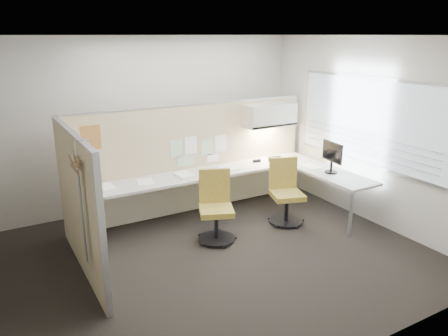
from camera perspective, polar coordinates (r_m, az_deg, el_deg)
floor at (r=5.87m, az=-1.83°, el=-11.61°), size 5.50×4.50×0.01m
ceiling at (r=5.15m, az=-2.13°, el=16.99°), size 5.50×4.50×0.01m
wall_back at (r=7.35m, az=-10.26°, el=5.73°), size 5.50×0.02×2.80m
wall_front at (r=3.62m, az=15.11°, el=-6.52°), size 5.50×0.02×2.80m
wall_right at (r=7.02m, az=18.34°, el=4.60°), size 0.02×4.50×2.80m
window_pane at (r=6.97m, az=18.31°, el=5.79°), size 0.01×2.80×1.30m
partition_back at (r=7.10m, az=-4.06°, el=1.19°), size 4.10×0.06×1.75m
partition_left at (r=5.49m, az=-18.47°, el=-4.51°), size 0.06×2.20×1.75m
desk at (r=6.95m, az=0.52°, el=-1.47°), size 4.00×2.07×0.73m
overhead_bin at (r=7.45m, az=5.99°, el=6.92°), size 0.90×0.36×0.38m
task_light_strip at (r=7.49m, az=5.95°, el=5.34°), size 0.60×0.06×0.02m
pinned_papers at (r=7.06m, az=-3.39°, el=2.45°), size 1.01×0.00×0.47m
poster at (r=6.42m, az=-17.00°, el=3.80°), size 0.28×0.00×0.35m
chair_left at (r=6.17m, az=-1.09°, el=-5.31°), size 0.60×0.62×0.99m
chair_right at (r=6.80m, az=8.03°, el=-3.32°), size 0.58×0.59×0.98m
monitor at (r=6.97m, az=13.94°, el=1.62°), size 0.19×0.47×0.49m
phone at (r=7.38m, az=6.85°, el=0.98°), size 0.24×0.23×0.12m
stapler at (r=7.42m, az=4.30°, el=0.93°), size 0.14×0.06×0.05m
tape_dispenser at (r=7.51m, az=6.20°, el=1.12°), size 0.12×0.10×0.06m
coat_hook at (r=4.78m, az=-18.64°, el=-0.79°), size 0.18×0.45×1.35m
paper_stack_0 at (r=6.35m, az=-15.22°, el=-2.52°), size 0.24×0.31×0.04m
paper_stack_1 at (r=6.49m, az=-10.24°, el=-1.84°), size 0.28×0.34×0.02m
paper_stack_2 at (r=6.69m, az=-5.22°, el=-0.94°), size 0.25×0.32×0.04m
paper_stack_3 at (r=7.06m, az=0.52°, el=-0.02°), size 0.25×0.31×0.02m
paper_stack_4 at (r=7.27m, az=11.35°, el=0.17°), size 0.27×0.33×0.02m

